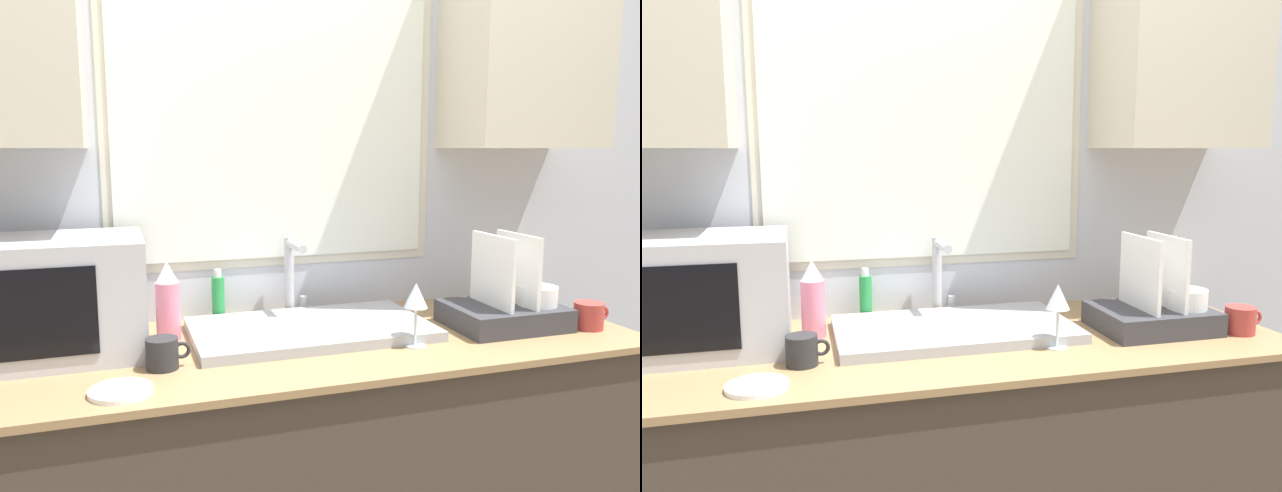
% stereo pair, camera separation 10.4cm
% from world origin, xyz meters
% --- Properties ---
extents(countertop, '(1.95, 0.71, 0.92)m').
position_xyz_m(countertop, '(0.00, 0.34, 0.46)').
color(countertop, '#42382D').
rests_on(countertop, ground_plane).
extents(wall_back, '(6.00, 0.38, 2.60)m').
position_xyz_m(wall_back, '(0.00, 0.67, 1.41)').
color(wall_back, silver).
rests_on(wall_back, ground_plane).
extents(sink_basin, '(0.70, 0.40, 0.03)m').
position_xyz_m(sink_basin, '(0.03, 0.40, 0.93)').
color(sink_basin, '#9EA0A5').
rests_on(sink_basin, countertop).
extents(faucet, '(0.08, 0.17, 0.26)m').
position_xyz_m(faucet, '(0.03, 0.61, 1.07)').
color(faucet, '#B7B7BC').
rests_on(faucet, countertop).
extents(microwave, '(0.48, 0.37, 0.32)m').
position_xyz_m(microwave, '(-0.68, 0.44, 1.08)').
color(microwave, '#B2B2B7').
rests_on(microwave, countertop).
extents(dish_rack, '(0.34, 0.27, 0.29)m').
position_xyz_m(dish_rack, '(0.63, 0.28, 0.98)').
color(dish_rack, '#333338').
rests_on(dish_rack, countertop).
extents(spray_bottle, '(0.07, 0.07, 0.23)m').
position_xyz_m(spray_bottle, '(-0.38, 0.47, 1.03)').
color(spray_bottle, '#D8728C').
rests_on(spray_bottle, countertop).
extents(soap_bottle, '(0.04, 0.04, 0.17)m').
position_xyz_m(soap_bottle, '(-0.21, 0.62, 1.00)').
color(soap_bottle, '#268C3F').
rests_on(soap_bottle, countertop).
extents(mug_near_sink, '(0.11, 0.08, 0.08)m').
position_xyz_m(mug_near_sink, '(-0.42, 0.23, 0.96)').
color(mug_near_sink, '#262628').
rests_on(mug_near_sink, countertop).
extents(wine_glass, '(0.07, 0.07, 0.18)m').
position_xyz_m(wine_glass, '(0.27, 0.19, 1.06)').
color(wine_glass, silver).
rests_on(wine_glass, countertop).
extents(mug_by_rack, '(0.12, 0.09, 0.08)m').
position_xyz_m(mug_by_rack, '(0.86, 0.18, 0.96)').
color(mug_by_rack, '#A53833').
rests_on(mug_by_rack, countertop).
extents(small_plate, '(0.14, 0.14, 0.01)m').
position_xyz_m(small_plate, '(-0.52, 0.09, 0.92)').
color(small_plate, white).
rests_on(small_plate, countertop).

